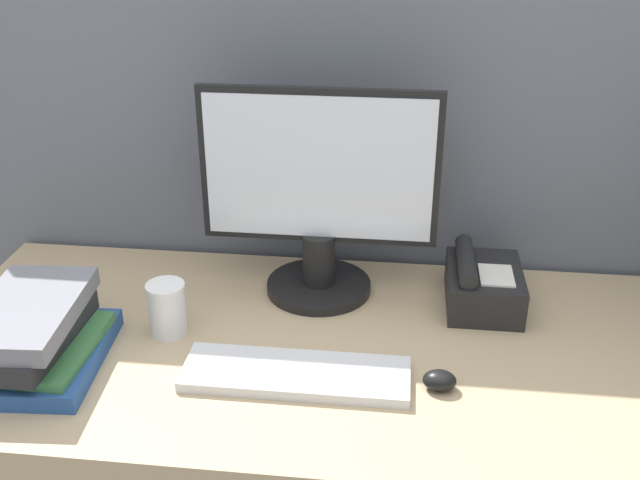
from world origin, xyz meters
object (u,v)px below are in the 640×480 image
coffee_cup (167,309)px  desk_telephone (482,285)px  keyboard (296,374)px  book_stack (31,337)px  monitor (319,202)px  mouse (440,380)px

coffee_cup → desk_telephone: size_ratio=0.54×
keyboard → book_stack: size_ratio=1.35×
coffee_cup → desk_telephone: 0.64m
monitor → desk_telephone: (0.35, -0.02, -0.16)m
keyboard → desk_telephone: bearing=40.9°
coffee_cup → book_stack: 0.25m
mouse → desk_telephone: size_ratio=0.29×
monitor → keyboard: (-0.00, -0.32, -0.20)m
keyboard → desk_telephone: 0.46m
monitor → desk_telephone: size_ratio=2.42×
keyboard → mouse: mouse is taller
monitor → keyboard: bearing=-90.6°
book_stack → mouse: bearing=0.9°
monitor → keyboard: size_ratio=1.20×
mouse → book_stack: book_stack is taller
monitor → keyboard: monitor is taller
monitor → mouse: size_ratio=8.28×
mouse → coffee_cup: size_ratio=0.54×
monitor → coffee_cup: 0.37m
desk_telephone → coffee_cup: bearing=-163.6°
mouse → book_stack: 0.74m
keyboard → mouse: 0.25m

